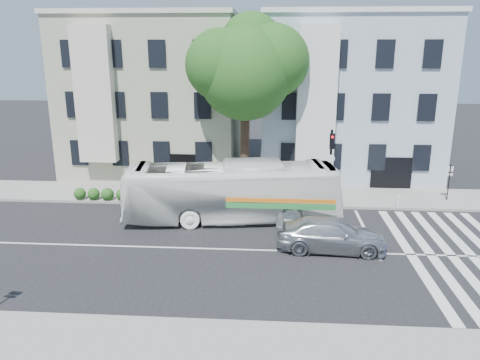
# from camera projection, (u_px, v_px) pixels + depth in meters

# --- Properties ---
(ground) EXTENTS (120.00, 120.00, 0.00)m
(ground) POSITION_uv_depth(u_px,v_px,m) (234.00, 249.00, 21.58)
(ground) COLOR black
(ground) RESTS_ON ground
(sidewalk_far) EXTENTS (80.00, 4.00, 0.15)m
(sidewalk_far) POSITION_uv_depth(u_px,v_px,m) (244.00, 195.00, 29.24)
(sidewalk_far) COLOR gray
(sidewalk_far) RESTS_ON ground
(sidewalk_near) EXTENTS (80.00, 4.00, 0.15)m
(sidewalk_near) POSITION_uv_depth(u_px,v_px,m) (212.00, 359.00, 13.89)
(sidewalk_near) COLOR gray
(sidewalk_near) RESTS_ON ground
(building_left) EXTENTS (12.00, 10.00, 11.00)m
(building_left) POSITION_uv_depth(u_px,v_px,m) (157.00, 96.00, 34.93)
(building_left) COLOR #A1A48A
(building_left) RESTS_ON ground
(building_right) EXTENTS (12.00, 10.00, 11.00)m
(building_right) POSITION_uv_depth(u_px,v_px,m) (346.00, 97.00, 34.01)
(building_right) COLOR #A2B2C0
(building_right) RESTS_ON ground
(street_tree) EXTENTS (7.30, 5.90, 11.10)m
(street_tree) POSITION_uv_depth(u_px,v_px,m) (246.00, 67.00, 27.81)
(street_tree) COLOR #2D2116
(street_tree) RESTS_ON ground
(bus) EXTENTS (4.11, 11.69, 3.19)m
(bus) POSITION_uv_depth(u_px,v_px,m) (232.00, 192.00, 24.86)
(bus) COLOR white
(bus) RESTS_ON ground
(sedan) EXTENTS (2.28, 5.11, 1.46)m
(sedan) POSITION_uv_depth(u_px,v_px,m) (331.00, 235.00, 21.38)
(sedan) COLOR #B8B9BF
(sedan) RESTS_ON ground
(hedge) EXTENTS (8.53, 2.00, 0.70)m
(hedge) POSITION_uv_depth(u_px,v_px,m) (149.00, 195.00, 27.86)
(hedge) COLOR #265B1D
(hedge) RESTS_ON sidewalk_far
(traffic_signal) EXTENTS (0.46, 0.54, 4.41)m
(traffic_signal) POSITION_uv_depth(u_px,v_px,m) (331.00, 156.00, 27.31)
(traffic_signal) COLOR black
(traffic_signal) RESTS_ON ground
(fire_hydrant) EXTENTS (0.37, 0.21, 0.65)m
(fire_hydrant) POSITION_uv_depth(u_px,v_px,m) (398.00, 201.00, 26.90)
(fire_hydrant) COLOR beige
(fire_hydrant) RESTS_ON sidewalk_far
(far_sign_pole) EXTENTS (0.40, 0.15, 2.21)m
(far_sign_pole) POSITION_uv_depth(u_px,v_px,m) (449.00, 177.00, 27.76)
(far_sign_pole) COLOR black
(far_sign_pole) RESTS_ON sidewalk_far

